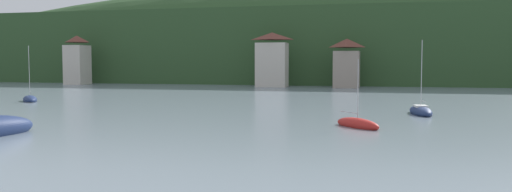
% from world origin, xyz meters
% --- Properties ---
extents(wooded_hillside, '(352.00, 70.97, 42.29)m').
position_xyz_m(wooded_hillside, '(-11.69, 161.39, 6.68)').
color(wooded_hillside, '#2D4C28').
rests_on(wooded_hillside, ground_plane).
extents(shore_building_west, '(4.30, 4.62, 10.31)m').
position_xyz_m(shore_building_west, '(-56.37, 114.25, 5.01)').
color(shore_building_west, beige).
rests_on(shore_building_west, ground_plane).
extents(shore_building_westcentral, '(6.06, 4.15, 10.37)m').
position_xyz_m(shore_building_westcentral, '(-14.09, 114.03, 5.04)').
color(shore_building_westcentral, beige).
rests_on(shore_building_westcentral, ground_plane).
extents(shore_building_central, '(4.87, 5.56, 9.09)m').
position_xyz_m(shore_building_central, '(0.00, 114.70, 4.41)').
color(shore_building_central, gray).
rests_on(shore_building_central, ground_plane).
extents(sailboat_mid_1, '(3.97, 4.16, 5.32)m').
position_xyz_m(sailboat_mid_1, '(5.24, 56.02, 0.22)').
color(sailboat_mid_1, red).
rests_on(sailboat_mid_1, ground_plane).
extents(sailboat_far_7, '(2.56, 5.61, 7.13)m').
position_xyz_m(sailboat_far_7, '(10.37, 67.00, 0.27)').
color(sailboat_far_7, navy).
rests_on(sailboat_far_7, ground_plane).
extents(sailboat_far_11, '(4.30, 4.57, 7.05)m').
position_xyz_m(sailboat_far_11, '(-34.98, 71.51, 0.24)').
color(sailboat_far_11, navy).
rests_on(sailboat_far_11, ground_plane).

